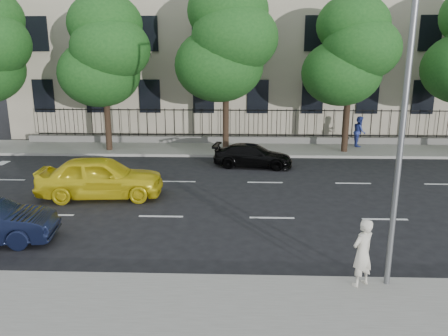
{
  "coord_description": "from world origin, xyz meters",
  "views": [
    {
      "loc": [
        -1.19,
        -12.23,
        5.64
      ],
      "look_at": [
        -1.74,
        3.0,
        1.7
      ],
      "focal_mm": 35.0,
      "sensor_mm": 36.0,
      "label": 1
    }
  ],
  "objects_px": {
    "black_sedan": "(253,155)",
    "woman_near": "(362,253)",
    "yellow_taxi": "(101,177)",
    "street_light": "(399,77)"
  },
  "relations": [
    {
      "from": "yellow_taxi",
      "to": "black_sedan",
      "type": "xyz_separation_m",
      "value": [
        6.32,
        5.31,
        -0.26
      ]
    },
    {
      "from": "yellow_taxi",
      "to": "woman_near",
      "type": "xyz_separation_m",
      "value": [
        8.62,
        -7.03,
        0.16
      ]
    },
    {
      "from": "black_sedan",
      "to": "woman_near",
      "type": "height_order",
      "value": "woman_near"
    },
    {
      "from": "street_light",
      "to": "yellow_taxi",
      "type": "relative_size",
      "value": 1.61
    },
    {
      "from": "street_light",
      "to": "black_sedan",
      "type": "relative_size",
      "value": 1.96
    },
    {
      "from": "yellow_taxi",
      "to": "black_sedan",
      "type": "bearing_deg",
      "value": -54.82
    },
    {
      "from": "black_sedan",
      "to": "woman_near",
      "type": "relative_size",
      "value": 2.39
    },
    {
      "from": "black_sedan",
      "to": "woman_near",
      "type": "distance_m",
      "value": 12.56
    },
    {
      "from": "street_light",
      "to": "black_sedan",
      "type": "bearing_deg",
      "value": 104.3
    },
    {
      "from": "black_sedan",
      "to": "woman_near",
      "type": "xyz_separation_m",
      "value": [
        2.3,
        -12.34,
        0.41
      ]
    }
  ]
}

